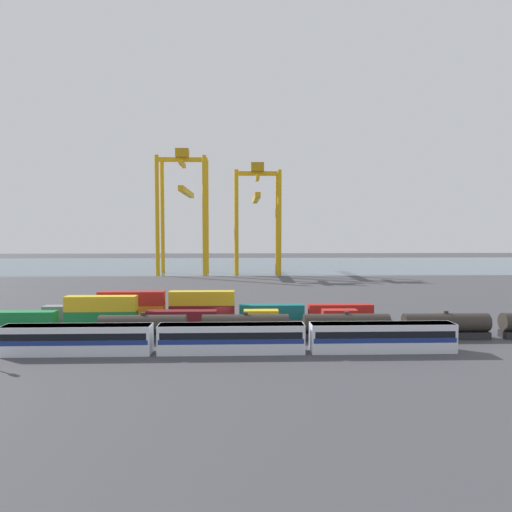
% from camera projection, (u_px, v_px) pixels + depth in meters
% --- Properties ---
extents(ground_plane, '(420.00, 420.00, 0.00)m').
position_uv_depth(ground_plane, '(228.00, 292.00, 123.55)').
color(ground_plane, '#424247').
extents(harbour_water, '(400.00, 110.00, 0.01)m').
position_uv_depth(harbour_water, '(234.00, 265.00, 221.99)').
color(harbour_water, '#475B6B').
rests_on(harbour_water, ground_plane).
extents(passenger_train, '(60.52, 3.14, 3.90)m').
position_uv_depth(passenger_train, '(231.00, 337.00, 62.01)').
color(passenger_train, silver).
rests_on(passenger_train, ground_plane).
extents(freight_tank_row, '(74.08, 2.78, 4.24)m').
position_uv_depth(freight_tank_row, '(346.00, 326.00, 69.80)').
color(freight_tank_row, '#232326').
rests_on(freight_tank_row, ground_plane).
extents(shipping_container_0, '(12.10, 2.44, 2.60)m').
position_uv_depth(shipping_container_0, '(20.00, 319.00, 79.17)').
color(shipping_container_0, '#197538').
rests_on(shipping_container_0, ground_plane).
extents(shipping_container_1, '(12.10, 2.44, 2.60)m').
position_uv_depth(shipping_container_1, '(101.00, 318.00, 79.63)').
color(shipping_container_1, '#197538').
rests_on(shipping_container_1, ground_plane).
extents(shipping_container_2, '(12.10, 2.44, 2.60)m').
position_uv_depth(shipping_container_2, '(101.00, 303.00, 79.48)').
color(shipping_container_2, gold).
rests_on(shipping_container_2, shipping_container_1).
extents(shipping_container_3, '(12.10, 2.44, 2.60)m').
position_uv_depth(shipping_container_3, '(182.00, 318.00, 80.08)').
color(shipping_container_3, maroon).
rests_on(shipping_container_3, ground_plane).
extents(shipping_container_4, '(6.04, 2.44, 2.60)m').
position_uv_depth(shipping_container_4, '(261.00, 317.00, 80.54)').
color(shipping_container_4, gold).
rests_on(shipping_container_4, ground_plane).
extents(shipping_container_5, '(6.04, 2.44, 2.60)m').
position_uv_depth(shipping_container_5, '(339.00, 317.00, 80.99)').
color(shipping_container_5, '#AD211C').
rests_on(shipping_container_5, ground_plane).
extents(shipping_container_6, '(6.04, 2.44, 2.60)m').
position_uv_depth(shipping_container_6, '(61.00, 313.00, 85.15)').
color(shipping_container_6, slate).
rests_on(shipping_container_6, ground_plane).
extents(shipping_container_7, '(12.10, 2.44, 2.60)m').
position_uv_depth(shipping_container_7, '(132.00, 312.00, 85.58)').
color(shipping_container_7, orange).
rests_on(shipping_container_7, ground_plane).
extents(shipping_container_8, '(12.10, 2.44, 2.60)m').
position_uv_depth(shipping_container_8, '(132.00, 298.00, 85.44)').
color(shipping_container_8, '#AD211C').
rests_on(shipping_container_8, shipping_container_7).
extents(shipping_container_9, '(12.10, 2.44, 2.60)m').
position_uv_depth(shipping_container_9, '(202.00, 312.00, 86.01)').
color(shipping_container_9, maroon).
rests_on(shipping_container_9, ground_plane).
extents(shipping_container_10, '(12.10, 2.44, 2.60)m').
position_uv_depth(shipping_container_10, '(202.00, 298.00, 85.87)').
color(shipping_container_10, gold).
rests_on(shipping_container_10, shipping_container_9).
extents(shipping_container_11, '(12.10, 2.44, 2.60)m').
position_uv_depth(shipping_container_11, '(272.00, 311.00, 86.44)').
color(shipping_container_11, '#146066').
rests_on(shipping_container_11, ground_plane).
extents(shipping_container_12, '(12.10, 2.44, 2.60)m').
position_uv_depth(shipping_container_12, '(340.00, 311.00, 86.87)').
color(shipping_container_12, '#AD211C').
rests_on(shipping_container_12, ground_plane).
extents(gantry_crane_west, '(18.74, 39.04, 46.93)m').
position_uv_depth(gantry_crane_west, '(184.00, 200.00, 176.16)').
color(gantry_crane_west, gold).
rests_on(gantry_crane_west, ground_plane).
extents(gantry_crane_central, '(17.47, 38.70, 41.89)m').
position_uv_depth(gantry_crane_central, '(257.00, 207.00, 177.54)').
color(gantry_crane_central, gold).
rests_on(gantry_crane_central, ground_plane).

